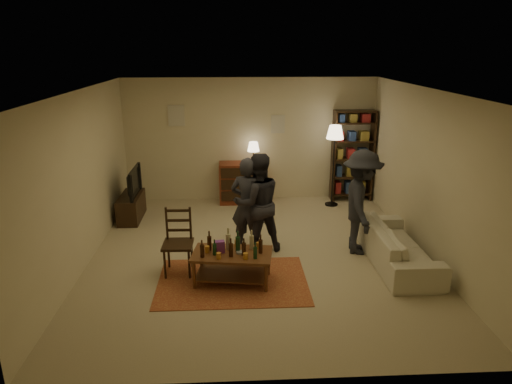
{
  "coord_description": "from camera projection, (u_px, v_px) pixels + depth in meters",
  "views": [
    {
      "loc": [
        -0.4,
        -6.93,
        3.35
      ],
      "look_at": [
        -0.03,
        0.1,
        1.08
      ],
      "focal_mm": 32.0,
      "sensor_mm": 36.0,
      "label": 1
    }
  ],
  "objects": [
    {
      "name": "sofa",
      "position": [
        397.0,
        245.0,
        7.27
      ],
      "size": [
        0.81,
        2.08,
        0.61
      ],
      "primitive_type": "imported",
      "rotation": [
        0.0,
        0.0,
        1.57
      ],
      "color": "beige",
      "rests_on": "ground"
    },
    {
      "name": "bookshelf",
      "position": [
        352.0,
        155.0,
        10.07
      ],
      "size": [
        0.9,
        0.34,
        2.02
      ],
      "color": "#301E10",
      "rests_on": "ground"
    },
    {
      "name": "tv_stand",
      "position": [
        131.0,
        201.0,
        9.1
      ],
      "size": [
        0.4,
        1.0,
        1.06
      ],
      "color": "#301E10",
      "rests_on": "ground"
    },
    {
      "name": "person_right",
      "position": [
        258.0,
        203.0,
        7.58
      ],
      "size": [
        0.95,
        0.82,
        1.69
      ],
      "primitive_type": "imported",
      "rotation": [
        0.0,
        0.0,
        3.38
      ],
      "color": "#24232A",
      "rests_on": "ground"
    },
    {
      "name": "room_shell",
      "position": [
        221.0,
        119.0,
        9.88
      ],
      "size": [
        6.0,
        6.0,
        6.0
      ],
      "color": "beige",
      "rests_on": "ground"
    },
    {
      "name": "dresser",
      "position": [
        243.0,
        182.0,
        10.06
      ],
      "size": [
        1.0,
        0.5,
        1.36
      ],
      "color": "brown",
      "rests_on": "ground"
    },
    {
      "name": "coffee_table",
      "position": [
        232.0,
        256.0,
        6.64
      ],
      "size": [
        1.23,
        0.78,
        0.81
      ],
      "rotation": [
        0.0,
        0.0,
        -0.14
      ],
      "color": "brown",
      "rests_on": "ground"
    },
    {
      "name": "floor_lamp",
      "position": [
        335.0,
        138.0,
        9.56
      ],
      "size": [
        0.36,
        0.36,
        1.76
      ],
      "color": "black",
      "rests_on": "ground"
    },
    {
      "name": "person_by_sofa",
      "position": [
        361.0,
        202.0,
        7.51
      ],
      "size": [
        0.81,
        1.22,
        1.76
      ],
      "primitive_type": "imported",
      "rotation": [
        0.0,
        0.0,
        1.42
      ],
      "color": "#23232A",
      "rests_on": "ground"
    },
    {
      "name": "dining_chair",
      "position": [
        178.0,
        239.0,
        6.92
      ],
      "size": [
        0.46,
        0.46,
        1.03
      ],
      "rotation": [
        0.0,
        0.0,
        -0.03
      ],
      "color": "#301E10",
      "rests_on": "ground"
    },
    {
      "name": "rug",
      "position": [
        233.0,
        281.0,
        6.77
      ],
      "size": [
        2.2,
        1.5,
        0.01
      ],
      "primitive_type": "cube",
      "color": "maroon",
      "rests_on": "ground"
    },
    {
      "name": "person_left",
      "position": [
        248.0,
        205.0,
        7.59
      ],
      "size": [
        0.69,
        0.57,
        1.62
      ],
      "primitive_type": "imported",
      "rotation": [
        0.0,
        0.0,
        2.78
      ],
      "color": "#292931",
      "rests_on": "ground"
    },
    {
      "name": "floor",
      "position": [
        258.0,
        255.0,
        7.64
      ],
      "size": [
        6.0,
        6.0,
        0.0
      ],
      "primitive_type": "plane",
      "color": "#C6B793",
      "rests_on": "ground"
    }
  ]
}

